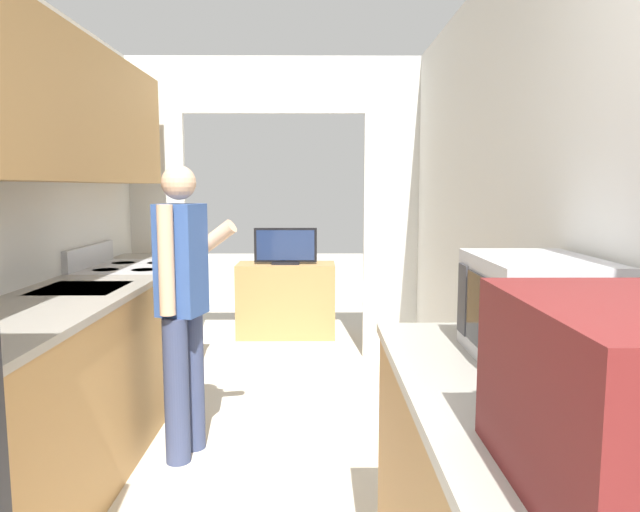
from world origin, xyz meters
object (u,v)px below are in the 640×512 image
microwave (534,310)px  television (286,246)px  range_oven (136,332)px  tv_cabinet (286,300)px  person (182,305)px

microwave → television: bearing=104.2°
range_oven → tv_cabinet: (0.94, 1.66, -0.11)m
tv_cabinet → television: size_ratio=1.57×
tv_cabinet → person: bearing=-99.4°
range_oven → television: (0.94, 1.62, 0.42)m
television → tv_cabinet: bearing=90.0°
person → television: (0.42, 2.46, 0.05)m
microwave → tv_cabinet: size_ratio=0.52×
range_oven → microwave: (1.89, -2.12, 0.61)m
microwave → television: 3.87m
tv_cabinet → microwave: bearing=-75.9°
television → range_oven: bearing=-120.1°
range_oven → tv_cabinet: size_ratio=1.13×
television → microwave: bearing=-75.8°
person → tv_cabinet: (0.42, 2.50, -0.47)m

